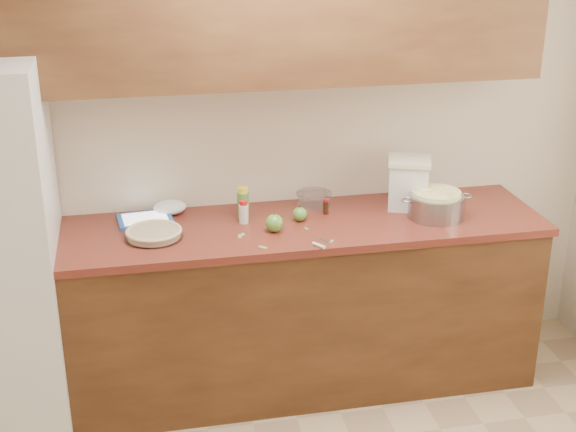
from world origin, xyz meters
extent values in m
plane|color=beige|center=(0.00, 1.80, 1.30)|extent=(3.60, 0.00, 3.60)
cube|color=brown|center=(0.00, 1.48, 0.44)|extent=(2.60, 0.65, 0.88)
cube|color=brown|center=(0.00, 1.48, 0.90)|extent=(2.64, 0.68, 0.04)
cube|color=brown|center=(0.00, 1.63, 1.95)|extent=(2.60, 0.34, 0.70)
cylinder|color=silver|center=(-0.64, 1.43, 0.94)|extent=(0.28, 0.28, 0.04)
cylinder|color=#D4AE86|center=(-0.64, 1.43, 0.94)|extent=(0.25, 0.25, 0.03)
torus|color=#D4AE86|center=(-0.64, 1.43, 0.95)|extent=(0.27, 0.27, 0.02)
cylinder|color=gray|center=(0.78, 1.41, 0.98)|extent=(0.28, 0.28, 0.12)
torus|color=gray|center=(0.62, 1.41, 1.02)|extent=(0.07, 0.07, 0.01)
torus|color=gray|center=(0.93, 1.41, 1.02)|extent=(0.07, 0.07, 0.01)
cylinder|color=#FCF4AA|center=(0.78, 1.41, 1.00)|extent=(0.24, 0.24, 0.13)
cube|color=silver|center=(0.69, 1.58, 1.04)|extent=(0.25, 0.25, 0.24)
cube|color=beige|center=(0.69, 1.58, 1.17)|extent=(0.27, 0.27, 0.02)
cube|color=blue|center=(-0.67, 1.65, 0.93)|extent=(0.29, 0.23, 0.02)
cube|color=white|center=(-0.67, 1.65, 0.94)|extent=(0.23, 0.18, 0.00)
cube|color=gray|center=(0.15, 1.23, 0.92)|extent=(0.06, 0.08, 0.00)
cylinder|color=white|center=(0.11, 1.16, 0.93)|extent=(0.05, 0.07, 0.01)
cylinder|color=#4C8C38|center=(-0.18, 1.60, 0.99)|extent=(0.06, 0.06, 0.13)
cylinder|color=yellow|center=(-0.18, 1.60, 1.07)|extent=(0.05, 0.05, 0.03)
cylinder|color=beige|center=(-0.19, 1.53, 0.97)|extent=(0.05, 0.05, 0.10)
cylinder|color=red|center=(-0.19, 1.53, 1.03)|extent=(0.04, 0.04, 0.02)
cylinder|color=black|center=(0.24, 1.56, 0.95)|extent=(0.03, 0.03, 0.07)
cylinder|color=red|center=(0.24, 1.56, 1.00)|extent=(0.02, 0.02, 0.01)
cylinder|color=silver|center=(0.21, 1.70, 0.95)|extent=(0.18, 0.18, 0.07)
torus|color=silver|center=(0.21, 1.70, 0.99)|extent=(0.19, 0.19, 0.01)
ellipsoid|color=white|center=(-0.54, 1.73, 0.95)|extent=(0.20, 0.19, 0.07)
sphere|color=#568C32|center=(-0.06, 1.39, 0.96)|extent=(0.09, 0.09, 0.09)
cylinder|color=#3F2D19|center=(-0.06, 1.39, 1.01)|extent=(0.01, 0.01, 0.01)
sphere|color=#568C32|center=(0.09, 1.50, 0.96)|extent=(0.07, 0.07, 0.07)
cylinder|color=#3F2D19|center=(0.09, 1.50, 1.00)|extent=(0.01, 0.01, 0.01)
cube|color=#86AD54|center=(-0.23, 1.36, 0.92)|extent=(0.03, 0.05, 0.00)
cube|color=#86AD54|center=(-0.22, 1.38, 0.92)|extent=(0.02, 0.03, 0.00)
cube|color=#86AD54|center=(0.10, 1.39, 0.92)|extent=(0.02, 0.03, 0.00)
cube|color=#86AD54|center=(-0.15, 1.21, 0.92)|extent=(0.04, 0.04, 0.00)
cube|color=#86AD54|center=(0.18, 1.21, 0.92)|extent=(0.02, 0.03, 0.00)
camera|label=1|loc=(-0.72, -2.15, 2.45)|focal=50.00mm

